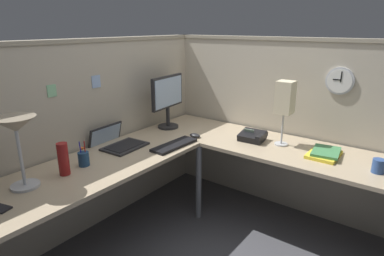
# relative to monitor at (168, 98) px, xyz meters

# --- Properties ---
(ground_plane) EXTENTS (6.80, 6.80, 0.00)m
(ground_plane) POSITION_rel_monitor_xyz_m (-0.32, -0.64, -1.02)
(ground_plane) COLOR #47474C
(cubicle_wall_back) EXTENTS (2.57, 0.12, 1.58)m
(cubicle_wall_back) POSITION_rel_monitor_xyz_m (-0.68, 0.23, -0.23)
(cubicle_wall_back) COLOR #B7AD99
(cubicle_wall_back) RESTS_ON ground
(cubicle_wall_right) EXTENTS (0.12, 2.37, 1.58)m
(cubicle_wall_right) POSITION_rel_monitor_xyz_m (0.55, -0.90, -0.23)
(cubicle_wall_right) COLOR #B7AD99
(cubicle_wall_right) RESTS_ON ground
(desk) EXTENTS (2.35, 2.15, 0.73)m
(desk) POSITION_rel_monitor_xyz_m (-0.46, -0.69, -0.39)
(desk) COLOR tan
(desk) RESTS_ON ground
(monitor) EXTENTS (0.46, 0.20, 0.50)m
(monitor) POSITION_rel_monitor_xyz_m (0.00, 0.00, 0.00)
(monitor) COLOR #232326
(monitor) RESTS_ON desk
(laptop) EXTENTS (0.36, 0.40, 0.22)m
(laptop) POSITION_rel_monitor_xyz_m (-0.63, 0.02, -0.27)
(laptop) COLOR #232326
(laptop) RESTS_ON desk
(keyboard) EXTENTS (0.43, 0.16, 0.02)m
(keyboard) POSITION_rel_monitor_xyz_m (-0.36, -0.38, -0.28)
(keyboard) COLOR black
(keyboard) RESTS_ON desk
(computer_mouse) EXTENTS (0.06, 0.10, 0.03)m
(computer_mouse) POSITION_rel_monitor_xyz_m (-0.08, -0.38, -0.28)
(computer_mouse) COLOR #232326
(computer_mouse) RESTS_ON desk
(desk_lamp_dome) EXTENTS (0.24, 0.24, 0.44)m
(desk_lamp_dome) POSITION_rel_monitor_xyz_m (-1.45, -0.09, 0.07)
(desk_lamp_dome) COLOR #B7BABF
(desk_lamp_dome) RESTS_ON desk
(pen_cup) EXTENTS (0.08, 0.08, 0.18)m
(pen_cup) POSITION_rel_monitor_xyz_m (-1.04, -0.11, -0.24)
(pen_cup) COLOR navy
(pen_cup) RESTS_ON desk
(thermos_flask) EXTENTS (0.07, 0.07, 0.22)m
(thermos_flask) POSITION_rel_monitor_xyz_m (-1.20, -0.13, -0.18)
(thermos_flask) COLOR maroon
(thermos_flask) RESTS_ON desk
(office_phone) EXTENTS (0.20, 0.22, 0.11)m
(office_phone) POSITION_rel_monitor_xyz_m (0.14, -0.83, -0.26)
(office_phone) COLOR black
(office_phone) RESTS_ON desk
(book_stack) EXTENTS (0.30, 0.23, 0.04)m
(book_stack) POSITION_rel_monitor_xyz_m (0.16, -1.42, -0.27)
(book_stack) COLOR yellow
(book_stack) RESTS_ON desk
(desk_lamp_paper) EXTENTS (0.13, 0.13, 0.53)m
(desk_lamp_paper) POSITION_rel_monitor_xyz_m (0.19, -1.06, 0.09)
(desk_lamp_paper) COLOR #B7BABF
(desk_lamp_paper) RESTS_ON desk
(coffee_mug) EXTENTS (0.08, 0.08, 0.10)m
(coffee_mug) POSITION_rel_monitor_xyz_m (0.07, -1.79, -0.25)
(coffee_mug) COLOR #2D4C8C
(coffee_mug) RESTS_ON desk
(wall_clock) EXTENTS (0.04, 0.22, 0.22)m
(wall_clock) POSITION_rel_monitor_xyz_m (0.50, -1.39, 0.23)
(wall_clock) COLOR #B7BABF
(pinned_note_leftmost) EXTENTS (0.07, 0.00, 0.09)m
(pinned_note_leftmost) POSITION_rel_monitor_xyz_m (-1.04, 0.18, 0.21)
(pinned_note_leftmost) COLOR #8CCC99
(pinned_note_middle) EXTENTS (0.08, 0.00, 0.10)m
(pinned_note_middle) POSITION_rel_monitor_xyz_m (-0.66, 0.18, 0.22)
(pinned_note_middle) COLOR #99B7E5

